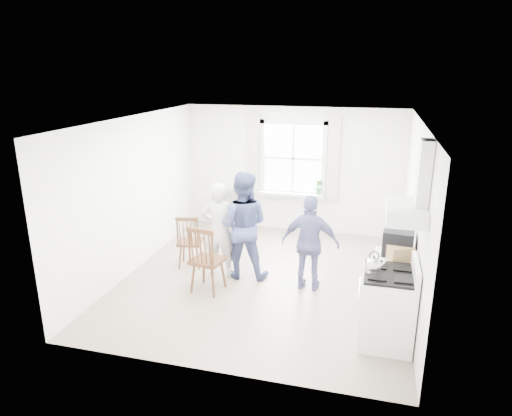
{
  "coord_description": "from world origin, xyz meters",
  "views": [
    {
      "loc": [
        1.61,
        -6.68,
        3.36
      ],
      "look_at": [
        -0.2,
        0.2,
        1.15
      ],
      "focal_mm": 32.0,
      "sensor_mm": 36.0,
      "label": 1
    }
  ],
  "objects_px": {
    "low_cabinet": "(391,285)",
    "windsor_chair_a": "(189,236)",
    "gas_stove": "(387,307)",
    "person_right": "(310,243)",
    "windsor_chair_b": "(203,253)",
    "person_left": "(219,230)",
    "person_mid": "(243,225)",
    "stereo_stack": "(398,243)"
  },
  "relations": [
    {
      "from": "person_left",
      "to": "gas_stove",
      "type": "bearing_deg",
      "value": 147.8
    },
    {
      "from": "stereo_stack",
      "to": "person_left",
      "type": "distance_m",
      "value": 2.83
    },
    {
      "from": "gas_stove",
      "to": "person_left",
      "type": "height_order",
      "value": "person_left"
    },
    {
      "from": "person_left",
      "to": "person_mid",
      "type": "relative_size",
      "value": 0.9
    },
    {
      "from": "low_cabinet",
      "to": "person_right",
      "type": "xyz_separation_m",
      "value": [
        -1.22,
        0.49,
        0.31
      ]
    },
    {
      "from": "person_mid",
      "to": "person_right",
      "type": "distance_m",
      "value": 1.16
    },
    {
      "from": "gas_stove",
      "to": "low_cabinet",
      "type": "xyz_separation_m",
      "value": [
        0.07,
        0.7,
        -0.03
      ]
    },
    {
      "from": "windsor_chair_a",
      "to": "person_left",
      "type": "xyz_separation_m",
      "value": [
        0.61,
        -0.15,
        0.22
      ]
    },
    {
      "from": "low_cabinet",
      "to": "person_left",
      "type": "distance_m",
      "value": 2.82
    },
    {
      "from": "windsor_chair_b",
      "to": "low_cabinet",
      "type": "bearing_deg",
      "value": 1.6
    },
    {
      "from": "person_mid",
      "to": "windsor_chair_a",
      "type": "bearing_deg",
      "value": -8.94
    },
    {
      "from": "person_mid",
      "to": "person_left",
      "type": "bearing_deg",
      "value": 7.8
    },
    {
      "from": "low_cabinet",
      "to": "windsor_chair_b",
      "type": "height_order",
      "value": "windsor_chair_b"
    },
    {
      "from": "gas_stove",
      "to": "windsor_chair_a",
      "type": "bearing_deg",
      "value": 156.26
    },
    {
      "from": "windsor_chair_a",
      "to": "windsor_chair_b",
      "type": "xyz_separation_m",
      "value": [
        0.59,
        -0.82,
        0.09
      ]
    },
    {
      "from": "stereo_stack",
      "to": "windsor_chair_a",
      "type": "relative_size",
      "value": 0.45
    },
    {
      "from": "stereo_stack",
      "to": "person_right",
      "type": "distance_m",
      "value": 1.37
    },
    {
      "from": "stereo_stack",
      "to": "person_right",
      "type": "bearing_deg",
      "value": 159.96
    },
    {
      "from": "gas_stove",
      "to": "windsor_chair_b",
      "type": "bearing_deg",
      "value": 166.93
    },
    {
      "from": "person_left",
      "to": "person_mid",
      "type": "distance_m",
      "value": 0.39
    },
    {
      "from": "person_left",
      "to": "person_right",
      "type": "xyz_separation_m",
      "value": [
        1.51,
        -0.1,
        -0.04
      ]
    },
    {
      "from": "low_cabinet",
      "to": "windsor_chair_a",
      "type": "relative_size",
      "value": 0.94
    },
    {
      "from": "windsor_chair_b",
      "to": "person_right",
      "type": "xyz_separation_m",
      "value": [
        1.54,
        0.57,
        0.1
      ]
    },
    {
      "from": "stereo_stack",
      "to": "person_left",
      "type": "relative_size",
      "value": 0.27
    },
    {
      "from": "low_cabinet",
      "to": "windsor_chair_b",
      "type": "relative_size",
      "value": 0.82
    },
    {
      "from": "low_cabinet",
      "to": "windsor_chair_a",
      "type": "height_order",
      "value": "windsor_chair_a"
    },
    {
      "from": "gas_stove",
      "to": "stereo_stack",
      "type": "distance_m",
      "value": 0.95
    },
    {
      "from": "windsor_chair_b",
      "to": "person_left",
      "type": "height_order",
      "value": "person_left"
    },
    {
      "from": "windsor_chair_a",
      "to": "person_mid",
      "type": "height_order",
      "value": "person_mid"
    },
    {
      "from": "gas_stove",
      "to": "low_cabinet",
      "type": "bearing_deg",
      "value": 84.32
    },
    {
      "from": "windsor_chair_b",
      "to": "person_left",
      "type": "bearing_deg",
      "value": 87.88
    },
    {
      "from": "person_mid",
      "to": "windsor_chair_b",
      "type": "bearing_deg",
      "value": 56.74
    },
    {
      "from": "low_cabinet",
      "to": "stereo_stack",
      "type": "height_order",
      "value": "stereo_stack"
    },
    {
      "from": "gas_stove",
      "to": "person_right",
      "type": "xyz_separation_m",
      "value": [
        -1.15,
        1.19,
        0.28
      ]
    },
    {
      "from": "low_cabinet",
      "to": "person_mid",
      "type": "height_order",
      "value": "person_mid"
    },
    {
      "from": "stereo_stack",
      "to": "person_mid",
      "type": "height_order",
      "value": "person_mid"
    },
    {
      "from": "windsor_chair_a",
      "to": "stereo_stack",
      "type": "bearing_deg",
      "value": -11.79
    },
    {
      "from": "stereo_stack",
      "to": "person_left",
      "type": "height_order",
      "value": "person_left"
    },
    {
      "from": "low_cabinet",
      "to": "stereo_stack",
      "type": "xyz_separation_m",
      "value": [
        0.04,
        0.03,
        0.62
      ]
    },
    {
      "from": "low_cabinet",
      "to": "windsor_chair_a",
      "type": "xyz_separation_m",
      "value": [
        -3.34,
        0.74,
        0.13
      ]
    },
    {
      "from": "windsor_chair_a",
      "to": "windsor_chair_b",
      "type": "relative_size",
      "value": 0.87
    },
    {
      "from": "person_left",
      "to": "person_mid",
      "type": "bearing_deg",
      "value": -173.05
    }
  ]
}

